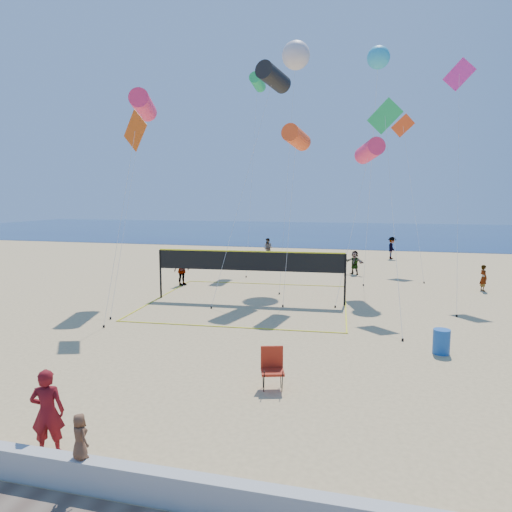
% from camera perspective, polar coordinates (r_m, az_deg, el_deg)
% --- Properties ---
extents(ground, '(120.00, 120.00, 0.00)m').
position_cam_1_polar(ground, '(11.66, -7.99, -19.41)').
color(ground, tan).
rests_on(ground, ground).
extents(ocean, '(140.00, 50.00, 0.03)m').
position_cam_1_polar(ocean, '(71.92, 11.01, 3.02)').
color(ocean, navy).
rests_on(ocean, ground).
extents(seawall, '(32.00, 0.30, 0.60)m').
position_cam_1_polar(seawall, '(9.18, -15.87, -25.47)').
color(seawall, '#ADADA8').
rests_on(seawall, ground).
extents(woman, '(0.78, 0.65, 1.81)m').
position_cam_1_polar(woman, '(10.67, -24.62, -17.31)').
color(woman, maroon).
rests_on(woman, ground).
extents(toddler, '(0.48, 0.43, 0.83)m').
position_cam_1_polar(toddler, '(9.27, -21.17, -20.28)').
color(toddler, brown).
rests_on(toddler, seawall).
extents(far_person_0, '(0.89, 1.17, 1.84)m').
position_cam_1_polar(far_person_0, '(27.65, -9.28, -1.75)').
color(far_person_0, gray).
rests_on(far_person_0, ground).
extents(far_person_1, '(1.57, 1.15, 1.64)m').
position_cam_1_polar(far_person_1, '(31.88, 12.22, -0.81)').
color(far_person_1, gray).
rests_on(far_person_1, ground).
extents(far_person_2, '(0.50, 0.62, 1.48)m').
position_cam_1_polar(far_person_2, '(28.68, 26.55, -2.47)').
color(far_person_2, gray).
rests_on(far_person_2, ground).
extents(far_person_3, '(0.97, 0.83, 1.72)m').
position_cam_1_polar(far_person_3, '(39.71, 1.53, 1.00)').
color(far_person_3, gray).
rests_on(far_person_3, ground).
extents(far_person_4, '(0.96, 1.35, 1.90)m').
position_cam_1_polar(far_person_4, '(40.75, 16.62, 0.98)').
color(far_person_4, gray).
rests_on(far_person_4, ground).
extents(camp_chair, '(0.75, 0.88, 1.27)m').
position_cam_1_polar(camp_chair, '(12.90, 2.04, -13.48)').
color(camp_chair, '#A32412').
rests_on(camp_chair, ground).
extents(trash_barrel, '(0.64, 0.64, 0.84)m').
position_cam_1_polar(trash_barrel, '(16.81, 22.17, -9.88)').
color(trash_barrel, '#184FA0').
rests_on(trash_barrel, ground).
extents(volleyball_net, '(10.29, 10.15, 2.59)m').
position_cam_1_polar(volleyball_net, '(22.92, -0.84, -1.32)').
color(volleyball_net, black).
rests_on(volleyball_net, ground).
extents(kite_0, '(2.10, 7.22, 10.81)m').
position_cam_1_polar(kite_0, '(26.32, -13.92, 17.82)').
color(kite_0, '#FE2C5E').
rests_on(kite_0, ground).
extents(kite_1, '(2.48, 7.80, 12.71)m').
position_cam_1_polar(kite_1, '(27.79, 2.19, 21.42)').
color(kite_1, black).
rests_on(kite_1, ground).
extents(kite_2, '(1.25, 3.50, 8.85)m').
position_cam_1_polar(kite_2, '(23.96, 5.07, 14.53)').
color(kite_2, '#FF4C1A').
rests_on(kite_2, ground).
extents(kite_3, '(1.60, 2.97, 9.00)m').
position_cam_1_polar(kite_3, '(21.02, -15.02, 13.97)').
color(kite_3, '#C8490D').
rests_on(kite_3, ground).
extents(kite_4, '(1.73, 7.04, 10.06)m').
position_cam_1_polar(kite_4, '(23.74, 15.90, 15.44)').
color(kite_4, green).
rests_on(kite_4, ground).
extents(kite_5, '(1.67, 7.63, 12.93)m').
position_cam_1_polar(kite_5, '(29.04, 24.05, 18.83)').
color(kite_5, '#DE2B98').
rests_on(kite_5, ground).
extents(kite_6, '(2.00, 8.00, 15.37)m').
position_cam_1_polar(kite_6, '(32.61, 5.02, 23.71)').
color(kite_6, silver).
rests_on(kite_6, ground).
extents(kite_7, '(1.40, 2.47, 14.15)m').
position_cam_1_polar(kite_7, '(30.36, 15.06, 22.82)').
color(kite_7, '#2EAAD3').
rests_on(kite_7, ground).
extents(kite_8, '(1.30, 7.45, 14.51)m').
position_cam_1_polar(kite_8, '(37.06, 0.20, 20.88)').
color(kite_8, green).
rests_on(kite_8, ground).
extents(kite_9, '(2.12, 7.43, 11.43)m').
position_cam_1_polar(kite_9, '(36.47, 18.01, 14.41)').
color(kite_9, '#FF4C1A').
rests_on(kite_9, ground).
extents(kite_10, '(2.24, 6.56, 8.48)m').
position_cam_1_polar(kite_10, '(26.94, 14.00, 12.62)').
color(kite_10, '#FE2C5E').
rests_on(kite_10, ground).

